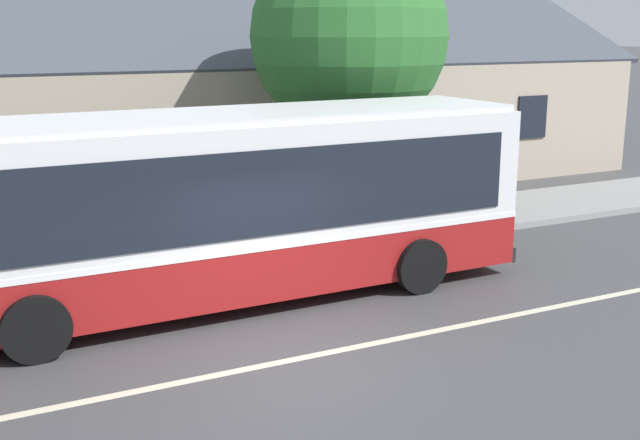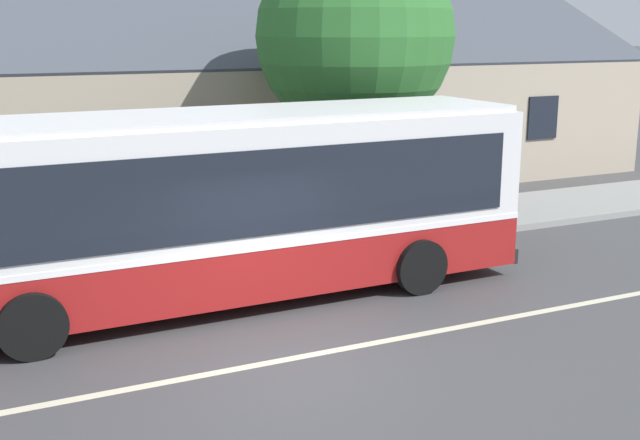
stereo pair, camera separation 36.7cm
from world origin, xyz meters
The scene contains 6 objects.
ground_plane centered at (0.00, 0.00, 0.00)m, with size 300.00×300.00×0.00m, color #424244.
sidewalk_far centered at (0.00, 6.00, 0.07)m, with size 60.00×3.00×0.15m, color gray.
lane_divider_stripe centered at (0.00, 0.00, 0.00)m, with size 60.00×0.16×0.01m, color beige.
community_building centered at (2.86, 14.32, 1.93)m, with size 27.55×10.14×6.95m.
transit_bus centered at (-0.31, 2.90, 1.76)m, with size 11.38×2.89×3.27m.
street_tree_primary centered at (4.73, 7.08, 4.32)m, with size 4.66×4.66×6.78m.
Camera 2 is at (-4.29, -9.91, 4.67)m, focal length 45.00 mm.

